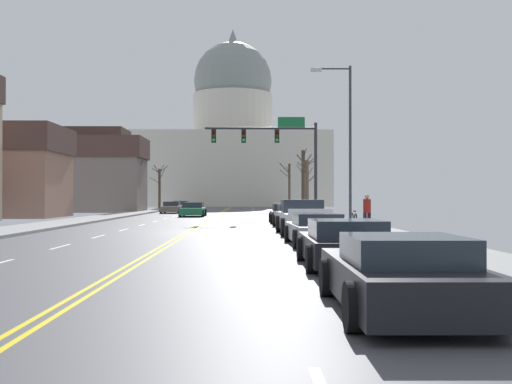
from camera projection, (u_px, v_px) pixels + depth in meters
The scene contains 22 objects.
ground at pixel (189, 231), 28.93m from camera, with size 20.00×180.00×0.20m.
signal_gantry at pixel (276, 145), 42.41m from camera, with size 7.91×0.41×7.16m.
street_lamp_right at pixel (345, 132), 31.62m from camera, with size 2.14×0.24×8.42m.
capitol_building at pixel (233, 147), 111.04m from camera, with size 33.94×23.55×32.56m.
sedan_near_00 at pixel (286, 214), 38.72m from camera, with size 2.09×4.49×1.23m.
sedan_near_01 at pixel (293, 216), 33.09m from camera, with size 2.12×4.51×1.28m.
pickup_truck_near_02 at pixel (303, 218), 27.27m from camera, with size 2.34×5.27×1.55m.
sedan_near_03 at pixel (317, 230), 21.05m from camera, with size 2.07×4.74×1.11m.
sedan_near_04 at pixel (344, 244), 14.53m from camera, with size 2.09×4.29×1.15m.
sedan_near_05 at pixel (401, 276), 8.83m from camera, with size 2.06×4.46×1.14m.
sedan_oncoming_00 at pixel (193, 210), 51.44m from camera, with size 2.10×4.58×1.20m.
sedan_oncoming_01 at pixel (172, 208), 61.69m from camera, with size 2.04×4.68×1.19m.
sedan_oncoming_02 at pixel (180, 206), 69.70m from camera, with size 2.01×4.53×1.19m.
flank_building_01 at pixel (79, 169), 74.61m from camera, with size 11.80×6.33×10.06m.
flank_building_02 at pixel (78, 174), 65.71m from camera, with size 14.54×6.67×8.10m.
bare_tree_00 at pixel (289, 185), 72.62m from camera, with size 1.35×1.82×5.64m.
bare_tree_01 at pixel (159, 187), 80.30m from camera, with size 2.27×1.97×5.82m.
bare_tree_02 at pixel (303, 180), 63.08m from camera, with size 2.15×1.93×6.55m.
bare_tree_03 at pixel (137, 185), 63.99m from camera, with size 1.03×1.94×5.59m.
bare_tree_04 at pixel (307, 186), 53.87m from camera, with size 2.05×1.34×5.34m.
pedestrian_00 at pixel (367, 211), 26.79m from camera, with size 0.35×0.34×1.66m.
bicycle_parked at pixel (354, 219), 31.92m from camera, with size 0.12×1.77×0.85m.
Camera 1 is at (2.85, -28.98, 1.70)m, focal length 42.37 mm.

